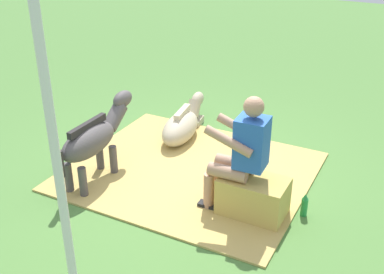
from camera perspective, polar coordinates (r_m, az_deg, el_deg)
ground_plane at (r=5.70m, az=-1.09°, el=-4.68°), size 24.00×24.00×0.00m
hay_patch at (r=5.78m, az=-0.23°, el=-4.06°), size 2.76×2.39×0.02m
hay_bale at (r=4.98m, az=7.24°, el=-7.07°), size 0.68×0.42×0.42m
person_seated at (r=4.77m, az=5.76°, el=-1.65°), size 0.67×0.43×1.30m
pony_standing at (r=5.50m, az=-11.57°, el=-0.13°), size 0.32×1.35×0.89m
pony_lying at (r=6.53m, az=-1.10°, el=1.49°), size 0.52×1.36×0.42m
soda_bottle at (r=5.11m, az=13.21°, el=-7.88°), size 0.07×0.07×0.26m
tent_pole_left at (r=3.14m, az=-15.29°, el=-6.31°), size 0.06×0.06×2.59m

